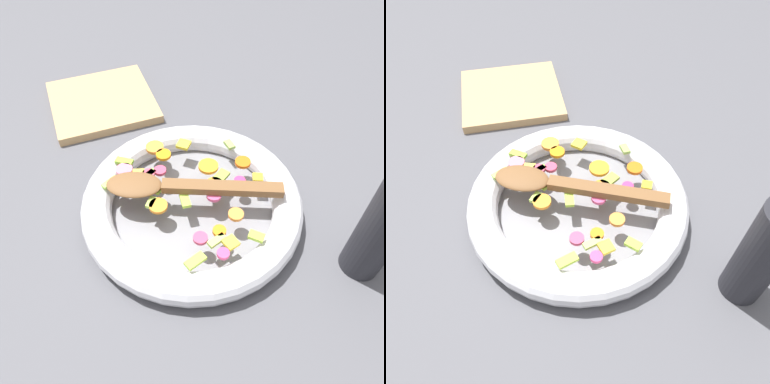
% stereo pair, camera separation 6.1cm
% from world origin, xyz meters
% --- Properties ---
extents(ground_plane, '(4.00, 4.00, 0.00)m').
position_xyz_m(ground_plane, '(0.00, 0.00, 0.00)').
color(ground_plane, '#4C4C51').
extents(skillet, '(0.37, 0.37, 0.05)m').
position_xyz_m(skillet, '(0.00, 0.00, 0.02)').
color(skillet, slate).
rests_on(skillet, ground_plane).
extents(chopped_vegetables, '(0.28, 0.26, 0.01)m').
position_xyz_m(chopped_vegetables, '(0.01, 0.00, 0.05)').
color(chopped_vegetables, orange).
rests_on(chopped_vegetables, skillet).
extents(wooden_spoon, '(0.15, 0.28, 0.01)m').
position_xyz_m(wooden_spoon, '(0.01, 0.03, 0.06)').
color(wooden_spoon, brown).
rests_on(wooden_spoon, chopped_vegetables).
extents(pepper_mill, '(0.06, 0.06, 0.22)m').
position_xyz_m(pepper_mill, '(-0.19, -0.20, 0.10)').
color(pepper_mill, '#232328').
rests_on(pepper_mill, ground_plane).
extents(cutting_board, '(0.21, 0.22, 0.02)m').
position_xyz_m(cutting_board, '(0.35, 0.08, 0.01)').
color(cutting_board, tan).
rests_on(cutting_board, ground_plane).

